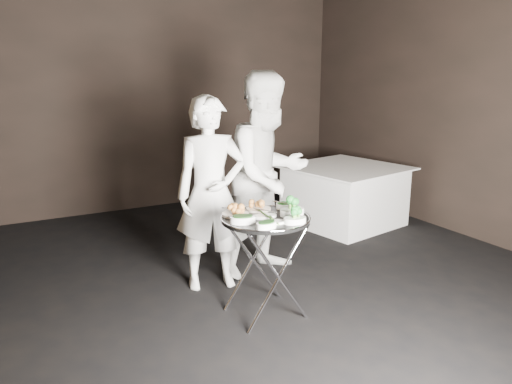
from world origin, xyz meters
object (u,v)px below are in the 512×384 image
tray_stand (265,262)px  waiter_right (268,175)px  waiter_left (211,194)px  dining_table (344,195)px  serving_tray (266,219)px

tray_stand → waiter_right: (0.45, 0.75, 0.49)m
waiter_left → waiter_right: size_ratio=0.90×
waiter_right → dining_table: size_ratio=1.48×
tray_stand → waiter_left: waiter_left is taller
waiter_left → waiter_right: 0.60m
dining_table → waiter_left: bearing=-157.3°
waiter_left → waiter_right: bearing=16.3°
tray_stand → waiter_right: bearing=59.1°
tray_stand → dining_table: size_ratio=0.62×
waiter_right → dining_table: bearing=18.5°
serving_tray → waiter_right: bearing=59.1°
waiter_left → dining_table: size_ratio=1.32×
tray_stand → waiter_left: size_ratio=0.46×
tray_stand → waiter_left: bearing=101.4°
serving_tray → waiter_right: (0.45, 0.75, 0.15)m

